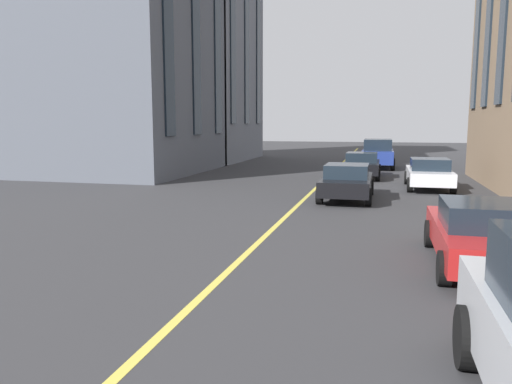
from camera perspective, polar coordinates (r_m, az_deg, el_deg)
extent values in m
cube|color=#D8C64C|center=(18.92, 5.48, -0.92)|extent=(80.00, 0.16, 0.01)
cube|color=black|center=(27.06, 12.11, 2.87)|extent=(4.40, 1.80, 0.55)
cube|color=#19232D|center=(26.80, 12.12, 3.95)|extent=(1.85, 1.58, 0.50)
cylinder|color=black|center=(28.58, 10.49, 2.63)|extent=(0.64, 0.22, 0.64)
cylinder|color=black|center=(28.51, 13.96, 2.51)|extent=(0.64, 0.22, 0.64)
cylinder|color=black|center=(25.70, 10.03, 2.05)|extent=(0.64, 0.22, 0.64)
cylinder|color=black|center=(25.62, 13.88, 1.92)|extent=(0.64, 0.22, 0.64)
cube|color=black|center=(19.29, 10.46, 0.93)|extent=(4.40, 1.80, 0.55)
cube|color=#19232D|center=(19.02, 10.45, 2.42)|extent=(1.85, 1.58, 0.50)
cylinder|color=black|center=(20.84, 8.35, 0.73)|extent=(0.64, 0.22, 0.64)
cylinder|color=black|center=(20.73, 13.11, 0.57)|extent=(0.64, 0.22, 0.64)
cylinder|color=black|center=(17.98, 7.36, -0.40)|extent=(0.64, 0.22, 0.64)
cylinder|color=black|center=(17.85, 12.87, -0.59)|extent=(0.64, 0.22, 0.64)
cylinder|color=black|center=(6.63, 23.35, -15.19)|extent=(0.76, 0.27, 0.76)
cube|color=navy|center=(33.14, 13.86, 4.04)|extent=(4.70, 1.95, 0.80)
cube|color=#19232D|center=(33.10, 13.90, 5.34)|extent=(2.58, 1.72, 0.70)
cylinder|color=black|center=(34.74, 12.33, 3.60)|extent=(0.76, 0.27, 0.76)
cylinder|color=black|center=(34.72, 15.42, 3.49)|extent=(0.76, 0.27, 0.76)
cylinder|color=black|center=(31.65, 12.10, 3.20)|extent=(0.76, 0.27, 0.76)
cylinder|color=black|center=(31.63, 15.50, 3.08)|extent=(0.76, 0.27, 0.76)
cube|color=#B21E1E|center=(11.07, 24.61, -4.87)|extent=(4.40, 1.80, 0.55)
cube|color=#19232D|center=(10.76, 24.98, -2.39)|extent=(1.85, 1.58, 0.50)
cylinder|color=black|center=(12.41, 19.44, -4.56)|extent=(0.64, 0.22, 0.64)
cylinder|color=black|center=(12.69, 27.26, -4.73)|extent=(0.64, 0.22, 0.64)
cylinder|color=black|center=(9.61, 20.90, -8.23)|extent=(0.64, 0.22, 0.64)
cube|color=silver|center=(23.36, 19.32, 1.82)|extent=(4.40, 1.80, 0.55)
cube|color=#19232D|center=(23.09, 19.42, 3.06)|extent=(1.85, 1.58, 0.50)
cylinder|color=black|center=(24.77, 17.02, 1.60)|extent=(0.64, 0.22, 0.64)
cylinder|color=black|center=(24.91, 21.00, 1.46)|extent=(0.64, 0.22, 0.64)
cylinder|color=black|center=(21.89, 17.34, 0.80)|extent=(0.64, 0.22, 0.64)
cylinder|color=black|center=(22.04, 21.83, 0.63)|extent=(0.64, 0.22, 0.64)
cube|color=slate|center=(40.82, -7.55, 18.27)|extent=(10.75, 8.97, 20.53)
cube|color=#19232D|center=(36.11, -2.70, 20.37)|extent=(1.10, 0.10, 15.60)
cube|color=#19232D|center=(39.47, -1.08, 19.30)|extent=(1.10, 0.10, 15.60)
cube|color=#19232D|center=(42.88, 0.27, 18.39)|extent=(1.10, 0.10, 15.60)
cube|color=#565B66|center=(31.55, -16.96, 17.06)|extent=(11.16, 11.16, 16.17)
cube|color=#19232D|center=(25.81, -10.17, 20.13)|extent=(1.10, 0.10, 12.29)
cube|color=#19232D|center=(29.17, -6.96, 18.76)|extent=(1.10, 0.10, 12.29)
cube|color=#19232D|center=(32.61, -4.46, 17.64)|extent=(1.10, 0.10, 12.29)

